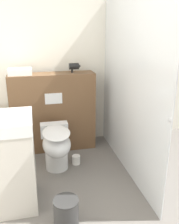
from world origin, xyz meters
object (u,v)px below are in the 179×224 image
sink_vanity (1,163)px  waste_bin (66,214)px  hair_drier (75,66)px  toilet (56,146)px

sink_vanity → waste_bin: size_ratio=3.60×
hair_drier → waste_bin: (-0.35, -1.55, -1.00)m
toilet → hair_drier: 1.07m
hair_drier → waste_bin: hair_drier is taller
sink_vanity → hair_drier: bearing=51.4°
toilet → sink_vanity: bearing=-137.0°
sink_vanity → waste_bin: 0.76m
sink_vanity → hair_drier: (0.89, 1.11, 0.69)m
hair_drier → waste_bin: bearing=-102.8°
toilet → hair_drier: hair_drier is taller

